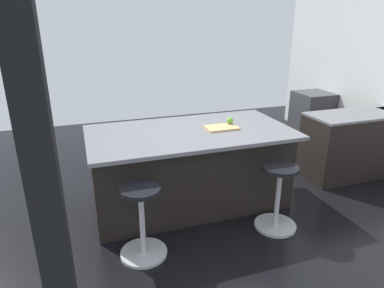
% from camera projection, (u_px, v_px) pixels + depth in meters
% --- Properties ---
extents(ground_plane, '(7.82, 7.82, 0.00)m').
position_uv_depth(ground_plane, '(205.00, 203.00, 4.12)').
color(ground_plane, black).
extents(sink_cabinet, '(2.22, 0.60, 1.17)m').
position_uv_depth(sink_cabinet, '(377.00, 141.00, 4.87)').
color(sink_cabinet, black).
rests_on(sink_cabinet, ground_plane).
extents(oven_range, '(0.60, 0.61, 0.86)m').
position_uv_depth(oven_range, '(312.00, 116.00, 6.17)').
color(oven_range, '#38383D').
rests_on(oven_range, ground_plane).
extents(kitchen_island, '(2.24, 1.20, 0.93)m').
position_uv_depth(kitchen_island, '(189.00, 167.00, 3.96)').
color(kitchen_island, black).
rests_on(kitchen_island, ground_plane).
extents(stool_by_window, '(0.44, 0.44, 0.70)m').
position_uv_depth(stool_by_window, '(278.00, 199.00, 3.53)').
color(stool_by_window, '#B7B7BC').
rests_on(stool_by_window, ground_plane).
extents(stool_middle, '(0.44, 0.44, 0.70)m').
position_uv_depth(stool_middle, '(142.00, 224.00, 3.11)').
color(stool_middle, '#B7B7BC').
rests_on(stool_middle, ground_plane).
extents(cutting_board, '(0.36, 0.24, 0.02)m').
position_uv_depth(cutting_board, '(222.00, 128.00, 3.84)').
color(cutting_board, tan).
rests_on(cutting_board, kitchen_island).
extents(apple_green, '(0.08, 0.08, 0.08)m').
position_uv_depth(apple_green, '(230.00, 121.00, 3.93)').
color(apple_green, '#609E2D').
rests_on(apple_green, cutting_board).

